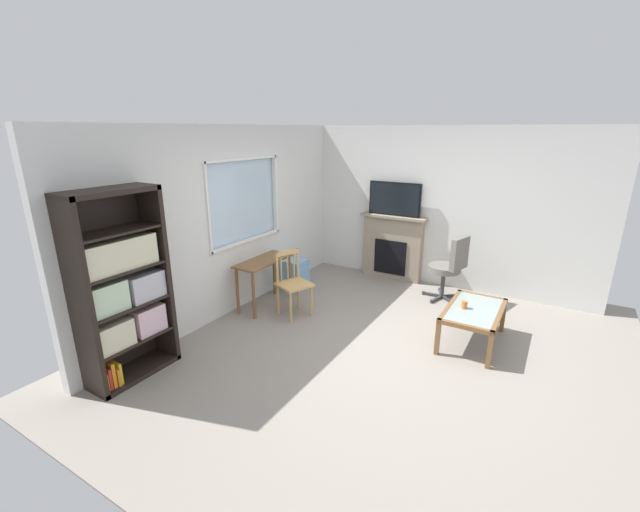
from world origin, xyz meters
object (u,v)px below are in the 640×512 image
office_chair (450,265)px  sippy_cup (464,304)px  bookshelf (121,290)px  tv (395,199)px  coffee_table (474,313)px  desk_under_window (264,268)px  fireplace (392,247)px  plastic_drawer_unit (294,273)px  wooden_chair (293,283)px

office_chair → sippy_cup: office_chair is taller
bookshelf → sippy_cup: bearing=-48.6°
bookshelf → tv: size_ratio=2.22×
sippy_cup → bookshelf: bearing=131.4°
sippy_cup → coffee_table: bearing=-66.5°
desk_under_window → fireplace: 2.36m
plastic_drawer_unit → coffee_table: 2.90m
wooden_chair → sippy_cup: bearing=-79.5°
fireplace → sippy_cup: 2.30m
fireplace → wooden_chair: bearing=163.3°
wooden_chair → tv: tv is taller
fireplace → tv: (-0.02, 0.00, 0.83)m
bookshelf → wooden_chair: bookshelf is taller
desk_under_window → coffee_table: 2.86m
plastic_drawer_unit → fireplace: fireplace is taller
fireplace → sippy_cup: size_ratio=12.41×
desk_under_window → fireplace: bearing=-29.0°
bookshelf → fireplace: size_ratio=1.76×
desk_under_window → coffee_table: bearing=-81.3°
plastic_drawer_unit → sippy_cup: bearing=-98.7°
coffee_table → sippy_cup: size_ratio=11.49×
tv → sippy_cup: bearing=-136.7°
fireplace → office_chair: bearing=-113.6°
plastic_drawer_unit → sippy_cup: sippy_cup is taller
office_chair → fireplace: bearing=66.4°
fireplace → office_chair: 1.19m
desk_under_window → sippy_cup: 2.74m
bookshelf → sippy_cup: (2.49, -2.82, -0.46)m
fireplace → coffee_table: fireplace is taller
office_chair → tv: bearing=67.2°
bookshelf → sippy_cup: 3.79m
sippy_cup → tv: bearing=43.3°
coffee_table → plastic_drawer_unit: bearing=82.5°
office_chair → desk_under_window: bearing=125.4°
bookshelf → sippy_cup: bookshelf is taller
desk_under_window → plastic_drawer_unit: (0.81, 0.05, -0.34)m
desk_under_window → sippy_cup: bearing=-81.9°
tv → coffee_table: 2.54m
fireplace → desk_under_window: bearing=151.0°
fireplace → sippy_cup: fireplace is taller
desk_under_window → bookshelf: bearing=177.0°
plastic_drawer_unit → desk_under_window: bearing=-176.5°
bookshelf → desk_under_window: bearing=-3.0°
plastic_drawer_unit → sippy_cup: (-0.42, -2.76, 0.25)m
wooden_chair → coffee_table: bearing=-78.8°
wooden_chair → office_chair: bearing=-46.8°
coffee_table → office_chair: bearing=26.9°
desk_under_window → wooden_chair: bearing=-92.6°
desk_under_window → fireplace: (2.07, -1.14, -0.02)m
plastic_drawer_unit → tv: size_ratio=0.54×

